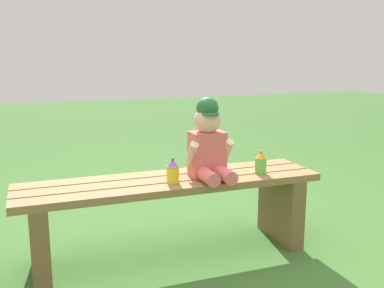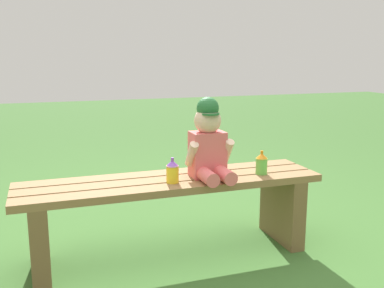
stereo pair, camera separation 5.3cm
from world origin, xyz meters
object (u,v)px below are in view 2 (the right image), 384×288
sippy_cup_left (172,171)px  sippy_cup_right (262,163)px  park_bench (171,203)px  child_figure (209,143)px

sippy_cup_left → sippy_cup_right: bearing=0.0°
park_bench → child_figure: child_figure is taller
park_bench → sippy_cup_left: (-0.01, -0.07, 0.19)m
park_bench → sippy_cup_right: sippy_cup_right is taller
park_bench → sippy_cup_left: 0.20m
park_bench → sippy_cup_right: size_ratio=12.25×
sippy_cup_right → park_bench: bearing=171.4°
park_bench → child_figure: bearing=-11.4°
child_figure → sippy_cup_left: (-0.20, -0.03, -0.12)m
child_figure → sippy_cup_right: (0.28, -0.03, -0.12)m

